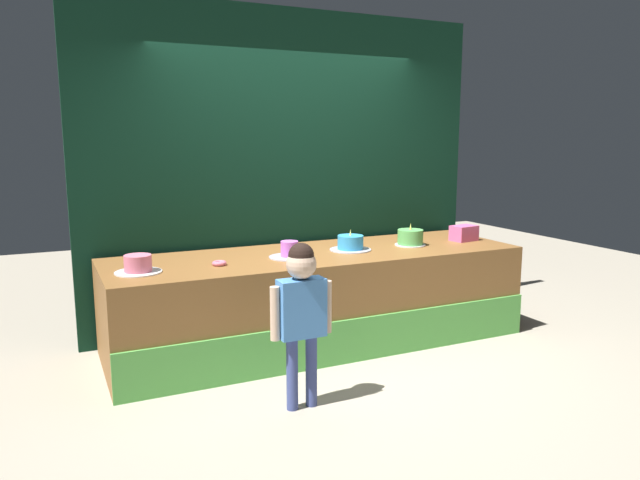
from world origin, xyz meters
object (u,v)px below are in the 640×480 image
at_px(cake_center_left, 289,251).
at_px(cake_center_right, 350,244).
at_px(cake_far_left, 138,265).
at_px(donut, 219,263).
at_px(cake_far_right, 410,238).
at_px(child_figure, 301,303).
at_px(pink_box, 464,233).

bearing_deg(cake_center_left, cake_center_right, 6.84).
relative_size(cake_far_left, cake_center_left, 1.00).
xyz_separation_m(cake_center_left, cake_center_right, (0.60, 0.07, 0.01)).
distance_m(donut, cake_center_left, 0.60).
xyz_separation_m(cake_center_right, cake_far_right, (0.60, -0.02, 0.01)).
bearing_deg(cake_far_left, cake_far_right, 2.16).
xyz_separation_m(cake_far_left, cake_center_right, (1.79, 0.11, 0.00)).
relative_size(cake_center_left, cake_center_right, 0.93).
relative_size(child_figure, cake_center_left, 3.28).
height_order(pink_box, cake_far_left, pink_box).
relative_size(pink_box, cake_far_right, 0.86).
bearing_deg(cake_center_left, child_figure, -108.29).
bearing_deg(child_figure, pink_box, 26.38).
bearing_deg(cake_center_left, cake_far_left, -177.94).
bearing_deg(cake_far_left, cake_center_left, 2.06).
height_order(child_figure, cake_center_right, child_figure).
bearing_deg(cake_center_left, donut, -175.49).
bearing_deg(cake_center_right, cake_center_left, -173.16).
height_order(donut, cake_center_left, cake_center_left).
height_order(cake_center_left, cake_far_right, cake_far_right).
bearing_deg(cake_far_right, child_figure, -145.30).
relative_size(pink_box, cake_center_right, 0.67).
xyz_separation_m(cake_far_left, cake_center_left, (1.19, 0.04, -0.01)).
bearing_deg(cake_center_right, donut, -174.32).
bearing_deg(cake_center_left, pink_box, 1.37).
distance_m(child_figure, cake_far_right, 1.86).
relative_size(donut, cake_far_right, 0.40).
height_order(pink_box, cake_center_right, cake_center_right).
distance_m(pink_box, cake_far_left, 2.98).
xyz_separation_m(donut, cake_far_left, (-0.60, 0.00, 0.04)).
height_order(child_figure, cake_far_left, child_figure).
xyz_separation_m(child_figure, cake_center_left, (0.33, 1.01, 0.13)).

